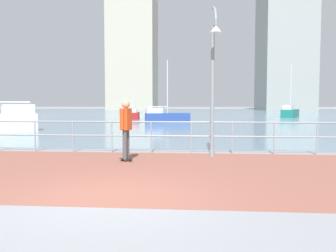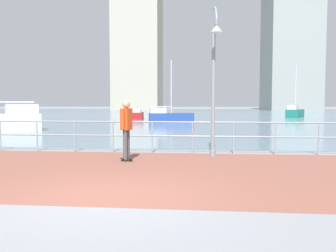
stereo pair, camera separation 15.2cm
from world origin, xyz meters
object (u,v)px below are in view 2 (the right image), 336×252
at_px(skateboarder, 126,125).
at_px(sailboat_white, 170,117).
at_px(sailboat_navy, 138,115).
at_px(sailboat_teal, 295,112).
at_px(lamppost, 214,74).

distance_m(skateboarder, sailboat_white, 20.90).
relative_size(sailboat_navy, sailboat_teal, 0.76).
height_order(sailboat_white, sailboat_teal, sailboat_teal).
relative_size(lamppost, sailboat_navy, 1.00).
distance_m(lamppost, sailboat_white, 20.19).
relative_size(skateboarder, sailboat_white, 0.33).
distance_m(sailboat_white, sailboat_teal, 18.81).
bearing_deg(sailboat_navy, sailboat_white, -57.59).
bearing_deg(lamppost, sailboat_teal, 71.75).
distance_m(sailboat_navy, sailboat_teal, 19.06).
height_order(skateboarder, sailboat_white, sailboat_white).
xyz_separation_m(lamppost, sailboat_white, (-3.30, 19.80, -2.13)).
bearing_deg(lamppost, sailboat_navy, 105.66).
bearing_deg(lamppost, skateboarder, -157.61).
bearing_deg(skateboarder, sailboat_teal, 68.33).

